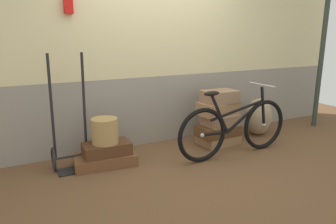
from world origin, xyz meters
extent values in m
cube|color=brown|center=(0.00, 0.00, -0.03)|extent=(9.04, 5.20, 0.06)
cube|color=gray|center=(0.00, 0.85, 0.49)|extent=(7.04, 0.20, 0.98)
cube|color=red|center=(-1.17, 0.71, 1.89)|extent=(0.10, 0.08, 0.20)
cylinder|color=#2D382D|center=(2.80, 0.25, 1.53)|extent=(0.08, 0.08, 3.07)
cube|color=brown|center=(-0.95, 0.26, 0.07)|extent=(0.77, 0.46, 0.14)
cube|color=#4C2D19|center=(-0.93, 0.25, 0.21)|extent=(0.57, 0.33, 0.15)
cube|color=#9E754C|center=(0.75, 0.27, 0.07)|extent=(0.59, 0.43, 0.13)
cube|color=brown|center=(0.72, 0.24, 0.21)|extent=(0.61, 0.39, 0.15)
cube|color=#937051|center=(0.77, 0.24, 0.36)|extent=(0.51, 0.38, 0.16)
cube|color=#9E754C|center=(0.74, 0.28, 0.53)|extent=(0.59, 0.39, 0.18)
cube|color=#937051|center=(0.75, 0.27, 0.70)|extent=(0.48, 0.34, 0.17)
cylinder|color=#A8844C|center=(-0.94, 0.26, 0.44)|extent=(0.32, 0.32, 0.30)
torus|color=black|center=(-1.53, 0.38, 0.14)|extent=(0.02, 0.29, 0.29)
torus|color=black|center=(-1.11, 0.38, 0.14)|extent=(0.02, 0.29, 0.29)
cylinder|color=black|center=(-1.32, 0.38, 0.14)|extent=(0.42, 0.02, 0.02)
cylinder|color=black|center=(-1.50, 0.38, 0.75)|extent=(0.03, 0.12, 1.22)
cylinder|color=black|center=(-1.14, 0.38, 0.75)|extent=(0.03, 0.12, 1.22)
cube|color=black|center=(-1.32, 0.27, 0.01)|extent=(0.38, 0.22, 0.02)
ellipsoid|color=#9E8966|center=(1.57, 0.33, 0.29)|extent=(0.45, 0.38, 0.58)
torus|color=black|center=(0.16, -0.19, 0.35)|extent=(0.69, 0.06, 0.69)
sphere|color=#B2B2B7|center=(0.16, -0.19, 0.35)|extent=(0.05, 0.05, 0.05)
torus|color=black|center=(1.17, -0.19, 0.35)|extent=(0.69, 0.06, 0.69)
sphere|color=#B2B2B7|center=(1.17, -0.19, 0.35)|extent=(0.05, 0.05, 0.05)
cube|color=black|center=(0.82, -0.19, 0.51)|extent=(0.56, 0.03, 0.38)
cube|color=black|center=(0.41, -0.19, 0.59)|extent=(0.29, 0.03, 0.52)
cube|color=black|center=(0.35, -0.19, 0.34)|extent=(0.39, 0.03, 0.05)
cube|color=black|center=(0.68, -0.19, 0.60)|extent=(0.81, 0.03, 0.19)
cube|color=black|center=(1.13, -0.19, 0.61)|extent=(0.11, 0.03, 0.54)
ellipsoid|color=black|center=(0.28, -0.19, 0.86)|extent=(0.22, 0.09, 0.06)
cylinder|color=#A5A5AD|center=(1.09, -0.19, 0.91)|extent=(0.02, 0.46, 0.02)
camera|label=1|loc=(-1.93, -3.27, 1.56)|focal=33.61mm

